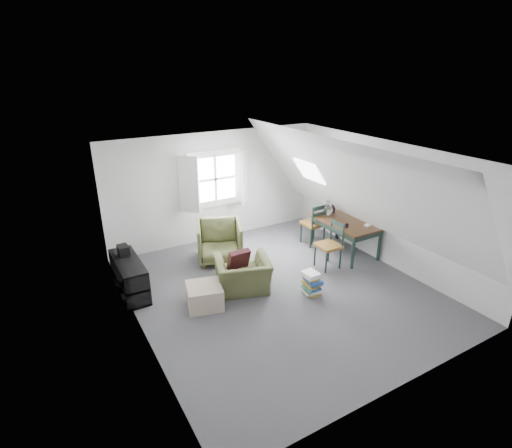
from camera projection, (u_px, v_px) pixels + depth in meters
floor at (279, 290)px, 7.33m from camera, size 5.50×5.50×0.00m
ceiling at (283, 155)px, 6.39m from camera, size 5.50×5.50×0.00m
wall_back at (215, 187)px, 9.07m from camera, size 5.00×0.00×5.00m
wall_front at (410, 306)px, 4.65m from camera, size 5.00×0.00×5.00m
wall_left at (135, 261)px, 5.70m from camera, size 0.00×5.50×5.50m
wall_right at (385, 203)px, 8.01m from camera, size 0.00×5.50×5.50m
slope_left at (195, 215)px, 5.95m from camera, size 3.19×5.50×4.48m
slope_right at (352, 185)px, 7.38m from camera, size 3.19×5.50×4.48m
dormer_window at (216, 179)px, 8.93m from camera, size 1.71×0.35×1.30m
skylight at (309, 171)px, 8.43m from camera, size 0.35×0.75×0.47m
armchair_near at (243, 289)px, 7.34m from camera, size 1.17×1.09×0.62m
armchair_far at (220, 260)px, 8.46m from camera, size 1.17×1.19×0.84m
throw_pillow at (239, 260)px, 7.26m from camera, size 0.40×0.24×0.41m
ottoman at (205, 296)px, 6.79m from camera, size 0.71×0.71×0.39m
dining_table at (346, 225)px, 8.55m from camera, size 0.89×1.48×0.74m
demijohn at (327, 210)px, 8.76m from camera, size 0.23×0.23×0.32m
vase_twigs at (333, 206)px, 8.95m from camera, size 0.09×0.10×0.69m
cup at (347, 228)px, 8.16m from camera, size 0.10×0.10×0.08m
paper_box at (368, 225)px, 8.24m from camera, size 0.15×0.11×0.04m
dining_chair_far at (314, 223)px, 9.00m from camera, size 0.46×0.46×0.98m
dining_chair_near at (330, 244)px, 7.99m from camera, size 0.45×0.45×0.95m
media_shelf at (130, 279)px, 7.13m from camera, size 0.42×1.25×0.64m
electronics_box at (123, 251)px, 7.20m from camera, size 0.19×0.25×0.20m
magazine_stack at (311, 283)px, 7.14m from camera, size 0.32×0.38×0.42m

